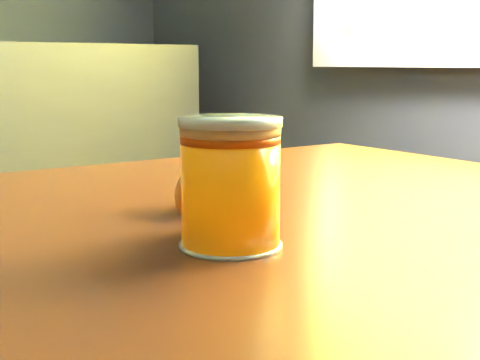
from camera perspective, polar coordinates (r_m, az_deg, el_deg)
table at (r=0.62m, az=-3.49°, el=-11.16°), size 0.96×0.68×0.72m
juice_glass at (r=0.48m, az=-0.82°, el=-0.32°), size 0.07×0.07×0.09m
orange_front at (r=0.51m, az=-1.51°, el=-1.36°), size 0.08×0.08×0.06m
orange_back at (r=0.61m, az=-1.75°, el=0.24°), size 0.09×0.09×0.06m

